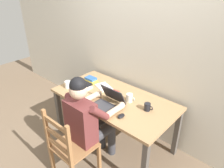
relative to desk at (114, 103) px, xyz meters
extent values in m
plane|color=brown|center=(0.00, 0.00, -0.64)|extent=(8.00, 8.00, 0.00)
cube|color=silver|center=(0.00, 0.49, 0.66)|extent=(6.00, 0.04, 2.60)
cube|color=#9E7A51|center=(0.00, 0.00, 0.06)|extent=(1.59, 0.82, 0.03)
cube|color=#4C4742|center=(-0.74, -0.36, -0.30)|extent=(0.06, 0.06, 0.69)
cube|color=#4C4742|center=(0.74, -0.36, -0.30)|extent=(0.06, 0.06, 0.69)
cube|color=#4C4742|center=(-0.74, 0.36, -0.30)|extent=(0.06, 0.06, 0.69)
cube|color=#4C4742|center=(0.74, 0.36, -0.30)|extent=(0.06, 0.06, 0.69)
cube|color=brown|center=(0.04, -0.59, 0.06)|extent=(0.34, 0.20, 0.50)
sphere|color=#DBB293|center=(0.04, -0.59, 0.46)|extent=(0.19, 0.19, 0.19)
sphere|color=black|center=(0.04, -0.59, 0.51)|extent=(0.17, 0.17, 0.17)
cube|color=black|center=(0.04, -0.50, 0.49)|extent=(0.13, 0.10, 0.01)
cylinder|color=#38383D|center=(-0.05, -0.39, -0.19)|extent=(0.13, 0.40, 0.13)
cylinder|color=#38383D|center=(0.13, -0.39, -0.19)|extent=(0.13, 0.40, 0.13)
cylinder|color=#38383D|center=(-0.05, -0.19, -0.41)|extent=(0.10, 0.10, 0.45)
cylinder|color=#38383D|center=(0.13, -0.19, -0.41)|extent=(0.10, 0.10, 0.45)
cylinder|color=brown|center=(-0.16, -0.50, 0.22)|extent=(0.10, 0.25, 0.24)
cylinder|color=#DBB293|center=(-0.16, -0.27, 0.13)|extent=(0.07, 0.28, 0.07)
sphere|color=#DBB293|center=(-0.15, -0.13, 0.13)|extent=(0.08, 0.08, 0.08)
cylinder|color=brown|center=(0.24, -0.50, 0.22)|extent=(0.10, 0.25, 0.24)
cylinder|color=#DBB293|center=(0.24, -0.27, 0.13)|extent=(0.07, 0.28, 0.07)
sphere|color=#DBB293|center=(0.23, -0.13, 0.13)|extent=(0.08, 0.08, 0.08)
cube|color=olive|center=(0.04, -0.71, -0.20)|extent=(0.42, 0.42, 0.02)
cube|color=olive|center=(0.23, -0.52, -0.42)|extent=(0.04, 0.04, 0.43)
cube|color=olive|center=(-0.15, -0.52, -0.42)|extent=(0.04, 0.04, 0.43)
cube|color=olive|center=(-0.15, -0.90, -0.42)|extent=(0.04, 0.04, 0.43)
cube|color=olive|center=(0.23, -0.90, 0.05)|extent=(0.04, 0.04, 0.48)
cube|color=olive|center=(-0.15, -0.90, 0.05)|extent=(0.04, 0.04, 0.48)
cube|color=olive|center=(0.04, -0.90, -0.07)|extent=(0.36, 0.02, 0.04)
cube|color=olive|center=(0.04, -0.90, 0.07)|extent=(0.36, 0.02, 0.04)
cube|color=olive|center=(0.04, -0.90, 0.21)|extent=(0.36, 0.02, 0.04)
cube|color=#232328|center=(0.07, -0.26, 0.09)|extent=(0.33, 0.23, 0.02)
cube|color=#38383D|center=(0.07, -0.26, 0.10)|extent=(0.29, 0.17, 0.00)
cube|color=#232328|center=(0.07, -0.09, 0.20)|extent=(0.33, 0.11, 0.20)
cube|color=#4C515B|center=(0.07, -0.09, 0.20)|extent=(0.29, 0.09, 0.17)
ellipsoid|color=black|center=(0.33, -0.26, 0.10)|extent=(0.06, 0.10, 0.03)
cylinder|color=white|center=(-0.64, -0.22, 0.13)|extent=(0.08, 0.08, 0.10)
torus|color=white|center=(-0.59, -0.22, 0.14)|extent=(0.05, 0.01, 0.05)
cylinder|color=black|center=(0.47, 0.05, 0.13)|extent=(0.07, 0.07, 0.09)
torus|color=black|center=(0.52, 0.05, 0.13)|extent=(0.05, 0.01, 0.05)
cylinder|color=silver|center=(0.20, 0.06, 0.13)|extent=(0.08, 0.08, 0.10)
torus|color=silver|center=(0.25, 0.06, 0.14)|extent=(0.05, 0.01, 0.05)
cube|color=gold|center=(-0.54, 0.11, 0.10)|extent=(0.20, 0.12, 0.03)
cube|color=#2D5B9E|center=(-0.55, 0.11, 0.13)|extent=(0.16, 0.11, 0.03)
cube|color=white|center=(-0.46, -0.09, 0.09)|extent=(0.20, 0.18, 0.02)
cube|color=white|center=(-0.29, 0.11, 0.09)|extent=(0.29, 0.24, 0.01)
cube|color=#C63D33|center=(-0.10, 0.12, 0.08)|extent=(0.14, 0.11, 0.00)
camera|label=1|loc=(1.53, -1.75, 1.51)|focal=34.40mm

